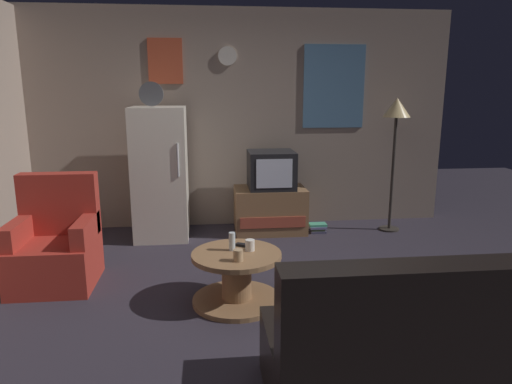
{
  "coord_description": "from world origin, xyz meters",
  "views": [
    {
      "loc": [
        -0.41,
        -3.36,
        1.72
      ],
      "look_at": [
        0.04,
        0.9,
        0.75
      ],
      "focal_mm": 32.87,
      "sensor_mm": 36.0,
      "label": 1
    }
  ],
  "objects_px": {
    "tv_stand": "(270,210)",
    "couch": "(426,354)",
    "mug_ceramic_tan": "(238,255)",
    "armchair": "(56,246)",
    "fridge": "(160,173)",
    "coffee_table": "(237,278)",
    "crt_tv": "(271,170)",
    "remote_control": "(244,245)",
    "standing_lamp": "(396,118)",
    "mug_ceramic_white": "(250,245)",
    "wine_glass": "(232,241)",
    "book_stack": "(318,228)"
  },
  "relations": [
    {
      "from": "tv_stand",
      "to": "couch",
      "type": "distance_m",
      "value": 3.26
    },
    {
      "from": "mug_ceramic_tan",
      "to": "armchair",
      "type": "bearing_deg",
      "value": 154.47
    },
    {
      "from": "fridge",
      "to": "mug_ceramic_tan",
      "type": "height_order",
      "value": "fridge"
    },
    {
      "from": "fridge",
      "to": "coffee_table",
      "type": "height_order",
      "value": "fridge"
    },
    {
      "from": "crt_tv",
      "to": "couch",
      "type": "height_order",
      "value": "crt_tv"
    },
    {
      "from": "mug_ceramic_tan",
      "to": "remote_control",
      "type": "relative_size",
      "value": 0.6
    },
    {
      "from": "coffee_table",
      "to": "mug_ceramic_tan",
      "type": "xyz_separation_m",
      "value": [
        0.0,
        -0.18,
        0.26
      ]
    },
    {
      "from": "crt_tv",
      "to": "armchair",
      "type": "bearing_deg",
      "value": -148.26
    },
    {
      "from": "standing_lamp",
      "to": "coffee_table",
      "type": "xyz_separation_m",
      "value": [
        -1.99,
        -1.78,
        -1.15
      ]
    },
    {
      "from": "remote_control",
      "to": "armchair",
      "type": "height_order",
      "value": "armchair"
    },
    {
      "from": "tv_stand",
      "to": "standing_lamp",
      "type": "distance_m",
      "value": 1.83
    },
    {
      "from": "coffee_table",
      "to": "crt_tv",
      "type": "bearing_deg",
      "value": 73.94
    },
    {
      "from": "mug_ceramic_white",
      "to": "remote_control",
      "type": "xyz_separation_m",
      "value": [
        -0.04,
        0.1,
        -0.03
      ]
    },
    {
      "from": "fridge",
      "to": "crt_tv",
      "type": "height_order",
      "value": "fridge"
    },
    {
      "from": "wine_glass",
      "to": "mug_ceramic_white",
      "type": "height_order",
      "value": "wine_glass"
    },
    {
      "from": "coffee_table",
      "to": "remote_control",
      "type": "relative_size",
      "value": 4.8
    },
    {
      "from": "crt_tv",
      "to": "armchair",
      "type": "distance_m",
      "value": 2.5
    },
    {
      "from": "crt_tv",
      "to": "mug_ceramic_white",
      "type": "bearing_deg",
      "value": -103.14
    },
    {
      "from": "fridge",
      "to": "mug_ceramic_tan",
      "type": "relative_size",
      "value": 19.67
    },
    {
      "from": "crt_tv",
      "to": "fridge",
      "type": "bearing_deg",
      "value": -176.84
    },
    {
      "from": "tv_stand",
      "to": "book_stack",
      "type": "height_order",
      "value": "tv_stand"
    },
    {
      "from": "mug_ceramic_white",
      "to": "wine_glass",
      "type": "bearing_deg",
      "value": 172.35
    },
    {
      "from": "mug_ceramic_white",
      "to": "mug_ceramic_tan",
      "type": "distance_m",
      "value": 0.25
    },
    {
      "from": "couch",
      "to": "book_stack",
      "type": "relative_size",
      "value": 8.17
    },
    {
      "from": "mug_ceramic_tan",
      "to": "remote_control",
      "type": "distance_m",
      "value": 0.33
    },
    {
      "from": "crt_tv",
      "to": "standing_lamp",
      "type": "relative_size",
      "value": 0.34
    },
    {
      "from": "book_stack",
      "to": "mug_ceramic_white",
      "type": "bearing_deg",
      "value": -119.54
    },
    {
      "from": "mug_ceramic_tan",
      "to": "tv_stand",
      "type": "bearing_deg",
      "value": 75.64
    },
    {
      "from": "fridge",
      "to": "couch",
      "type": "bearing_deg",
      "value": -62.01
    },
    {
      "from": "standing_lamp",
      "to": "coffee_table",
      "type": "height_order",
      "value": "standing_lamp"
    },
    {
      "from": "coffee_table",
      "to": "armchair",
      "type": "distance_m",
      "value": 1.67
    },
    {
      "from": "tv_stand",
      "to": "wine_glass",
      "type": "relative_size",
      "value": 5.6
    },
    {
      "from": "fridge",
      "to": "armchair",
      "type": "bearing_deg",
      "value": -123.59
    },
    {
      "from": "standing_lamp",
      "to": "wine_glass",
      "type": "bearing_deg",
      "value": -139.64
    },
    {
      "from": "book_stack",
      "to": "fridge",
      "type": "bearing_deg",
      "value": 179.37
    },
    {
      "from": "crt_tv",
      "to": "mug_ceramic_tan",
      "type": "relative_size",
      "value": 6.0
    },
    {
      "from": "crt_tv",
      "to": "remote_control",
      "type": "height_order",
      "value": "crt_tv"
    },
    {
      "from": "tv_stand",
      "to": "mug_ceramic_white",
      "type": "xyz_separation_m",
      "value": [
        -0.41,
        -1.82,
        0.2
      ]
    },
    {
      "from": "crt_tv",
      "to": "armchair",
      "type": "xyz_separation_m",
      "value": [
        -2.1,
        -1.3,
        -0.42
      ]
    },
    {
      "from": "standing_lamp",
      "to": "remote_control",
      "type": "relative_size",
      "value": 10.6
    },
    {
      "from": "coffee_table",
      "to": "book_stack",
      "type": "bearing_deg",
      "value": 58.39
    },
    {
      "from": "standing_lamp",
      "to": "couch",
      "type": "xyz_separation_m",
      "value": [
        -1.06,
        -3.15,
        -1.05
      ]
    },
    {
      "from": "coffee_table",
      "to": "mug_ceramic_white",
      "type": "relative_size",
      "value": 8.0
    },
    {
      "from": "fridge",
      "to": "couch",
      "type": "xyz_separation_m",
      "value": [
        1.68,
        -3.16,
        -0.44
      ]
    },
    {
      "from": "crt_tv",
      "to": "remote_control",
      "type": "distance_m",
      "value": 1.82
    },
    {
      "from": "crt_tv",
      "to": "remote_control",
      "type": "xyz_separation_m",
      "value": [
        -0.46,
        -1.73,
        -0.32
      ]
    },
    {
      "from": "mug_ceramic_white",
      "to": "book_stack",
      "type": "bearing_deg",
      "value": 60.46
    },
    {
      "from": "coffee_table",
      "to": "book_stack",
      "type": "height_order",
      "value": "coffee_table"
    },
    {
      "from": "tv_stand",
      "to": "armchair",
      "type": "height_order",
      "value": "armchair"
    },
    {
      "from": "armchair",
      "to": "book_stack",
      "type": "bearing_deg",
      "value": 24.46
    }
  ]
}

